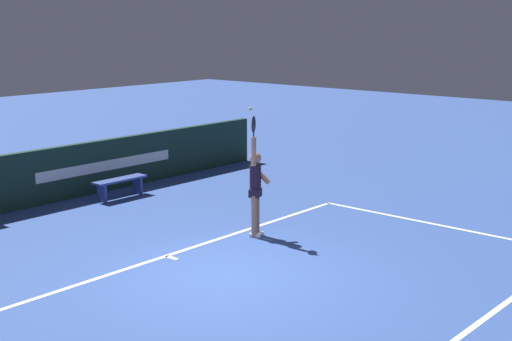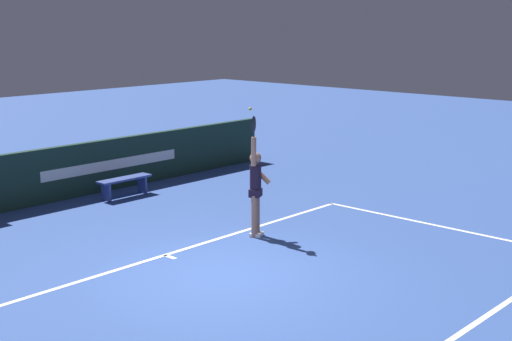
% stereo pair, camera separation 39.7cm
% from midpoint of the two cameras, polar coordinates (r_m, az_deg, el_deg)
% --- Properties ---
extents(ground_plane, '(60.00, 60.00, 0.00)m').
position_cam_midpoint_polar(ground_plane, '(12.63, -1.79, -8.22)').
color(ground_plane, '#325096').
extents(court_lines, '(10.61, 5.82, 0.00)m').
position_cam_midpoint_polar(court_lines, '(11.81, 2.83, -9.67)').
color(court_lines, white).
rests_on(court_lines, ground).
extents(back_wall, '(15.98, 0.18, 1.33)m').
position_cam_midpoint_polar(back_wall, '(17.60, -17.55, -0.74)').
color(back_wall, '#193328').
rests_on(back_wall, ground).
extents(tennis_player, '(0.52, 0.45, 2.50)m').
position_cam_midpoint_polar(tennis_player, '(14.50, 0.76, -1.29)').
color(tennis_player, '#9C6F5B').
rests_on(tennis_player, ground).
extents(tennis_ball, '(0.06, 0.06, 0.06)m').
position_cam_midpoint_polar(tennis_ball, '(14.11, 0.34, 4.90)').
color(tennis_ball, '#D1D939').
extents(courtside_bench_near, '(1.46, 0.36, 0.49)m').
position_cam_midpoint_polar(courtside_bench_near, '(18.16, -9.76, -0.94)').
color(courtside_bench_near, '#374991').
rests_on(courtside_bench_near, ground).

